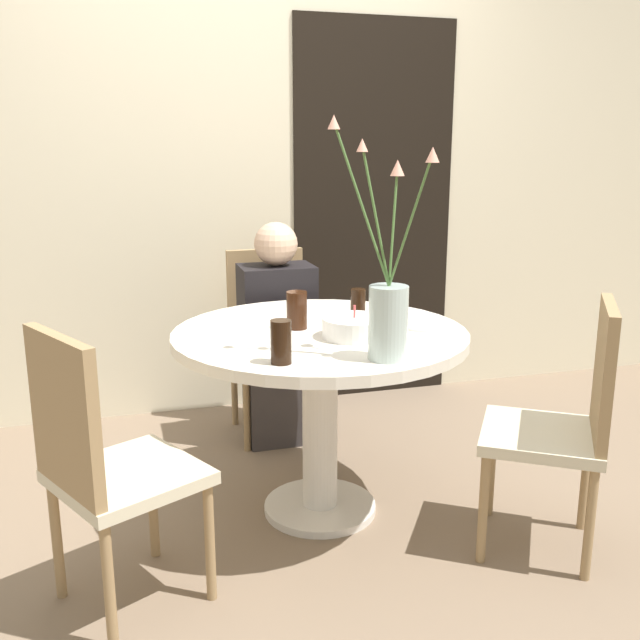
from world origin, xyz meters
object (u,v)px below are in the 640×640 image
birthday_cake (354,327)px  drink_glass_2 (297,310)px  drink_glass_0 (379,312)px  chair_far_back (102,458)px  person_woman (277,341)px  flower_vase (388,309)px  drink_glass_1 (358,303)px  chair_right_flank (567,415)px  drink_glass_3 (281,342)px  side_plate (426,326)px  chair_near_front (270,331)px

birthday_cake → drink_glass_2: (-0.17, 0.18, 0.03)m
drink_glass_2 → drink_glass_0: bearing=-12.3°
chair_far_back → drink_glass_2: (0.71, 0.46, 0.30)m
person_woman → birthday_cake: bearing=-83.8°
birthday_cake → flower_vase: 0.31m
birthday_cake → person_woman: 0.90m
drink_glass_1 → drink_glass_0: bearing=-83.0°
chair_right_flank → drink_glass_1: bearing=-107.5°
birthday_cake → drink_glass_2: drink_glass_2 is taller
drink_glass_3 → person_woman: 1.15m
birthday_cake → person_woman: (-0.09, 0.85, -0.27)m
drink_glass_1 → drink_glass_3: (-0.44, -0.52, 0.01)m
birthday_cake → drink_glass_0: birthday_cake is taller
drink_glass_0 → person_woman: size_ratio=0.11×
drink_glass_1 → drink_glass_2: 0.30m
side_plate → drink_glass_0: bearing=162.7°
drink_glass_3 → drink_glass_1: bearing=50.2°
birthday_cake → person_woman: size_ratio=0.22×
chair_near_front → flower_vase: (0.11, -1.29, 0.39)m
drink_glass_0 → drink_glass_2: 0.31m
drink_glass_0 → person_woman: 0.83m
drink_glass_1 → drink_glass_3: bearing=-129.8°
chair_near_front → drink_glass_2: chair_near_front is taller
chair_right_flank → drink_glass_3: bearing=-64.3°
drink_glass_1 → drink_glass_3: size_ratio=0.81×
drink_glass_1 → drink_glass_2: size_ratio=0.80×
chair_far_back → flower_vase: 0.98m
side_plate → drink_glass_0: size_ratio=1.54×
drink_glass_1 → person_woman: (-0.21, 0.56, -0.29)m
birthday_cake → flower_vase: size_ratio=0.30×
birthday_cake → drink_glass_1: bearing=68.6°
side_plate → chair_far_back: bearing=-163.9°
birthday_cake → flower_vase: (0.02, -0.28, 0.13)m
chair_right_flank → drink_glass_1: 0.89m
chair_near_front → chair_right_flank: bearing=-61.9°
chair_far_back → chair_right_flank: 1.53m
chair_near_front → chair_far_back: 1.51m
chair_right_flank → person_woman: (-0.74, 1.22, -0.01)m
drink_glass_2 → flower_vase: bearing=-68.4°
person_woman → chair_far_back: bearing=-124.7°
person_woman → chair_right_flank: bearing=-58.8°
chair_near_front → drink_glass_3: 1.30m
chair_right_flank → drink_glass_3: chair_right_flank is taller
side_plate → drink_glass_1: 0.31m
chair_right_flank → flower_vase: (-0.63, 0.09, 0.39)m
chair_far_back → drink_glass_0: (1.01, 0.40, 0.29)m
birthday_cake → drink_glass_0: size_ratio=2.04×
drink_glass_2 → chair_near_front: bearing=85.0°
chair_near_front → drink_glass_3: (-0.23, -1.24, 0.30)m
birthday_cake → drink_glass_2: size_ratio=1.64×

